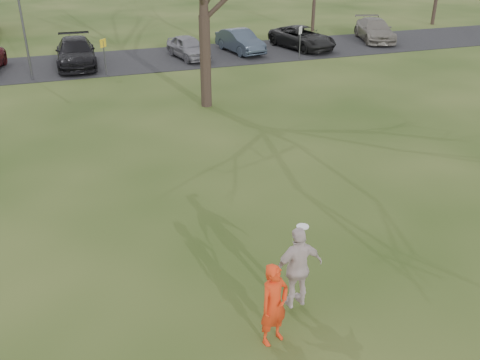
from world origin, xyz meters
name	(u,v)px	position (x,y,z in m)	size (l,w,h in m)	color
ground	(296,313)	(0.00, 0.00, 0.00)	(120.00, 120.00, 0.00)	#1E380F
parking_strip	(134,61)	(0.00, 25.00, 0.02)	(62.00, 6.50, 0.04)	black
player_defender	(274,305)	(-0.81, -0.61, 0.95)	(0.69, 0.45, 1.89)	#F03713
car_3	(76,52)	(-3.45, 24.78, 0.84)	(2.25, 5.52, 1.60)	black
car_4	(188,47)	(3.43, 24.59, 0.73)	(1.63, 4.06, 1.38)	gray
car_5	(240,41)	(7.09, 25.11, 0.77)	(1.54, 4.43, 1.46)	#333E4D
car_6	(302,38)	(11.50, 24.88, 0.76)	(2.40, 5.22, 1.45)	black
car_7	(375,30)	(17.61, 25.60, 0.79)	(2.11, 5.18, 1.50)	gray
catching_play	(298,267)	(0.04, 0.10, 1.19)	(1.21, 0.63, 1.99)	beige
lamp_post	(19,6)	(-6.00, 22.50, 3.97)	(0.34, 0.34, 6.27)	#47474C
sign_yellow	(104,50)	(-2.00, 22.00, 1.45)	(0.35, 0.35, 2.08)	#47474C
sign_white	(300,37)	(10.00, 22.00, 1.45)	(0.35, 0.35, 2.08)	#47474C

